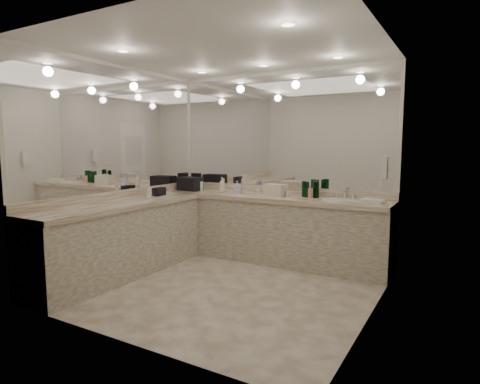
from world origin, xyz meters
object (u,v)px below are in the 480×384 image
Objects in this scene: soap_bottle_a at (222,185)px; soap_bottle_c at (275,189)px; hand_towel at (373,201)px; black_toiletry_bag at (190,184)px; wall_phone at (385,167)px; sink at (340,201)px; soap_bottle_b at (237,187)px; cream_cosmetic_case at (275,190)px.

soap_bottle_a reaches higher than soap_bottle_c.
soap_bottle_a is 1.22× the size of soap_bottle_c.
black_toiletry_bag is at bearing -179.63° from hand_towel.
wall_phone reaches higher than soap_bottle_a.
black_toiletry_bag is 2.68m from hand_towel.
sink is 1.72m from soap_bottle_a.
soap_bottle_a is at bearing 168.53° from wall_phone.
wall_phone is 1.08× the size of soap_bottle_a.
hand_towel reaches higher than sink.
wall_phone is 1.30× the size of soap_bottle_b.
soap_bottle_c is (-1.50, 0.50, -0.36)m from wall_phone.
sink is at bearing 1.28° from black_toiletry_bag.
soap_bottle_b is at bearing -177.49° from sink.
soap_bottle_c is at bearing -179.95° from sink.
black_toiletry_bag reaches higher than soap_bottle_b.
hand_towel is 1.85m from soap_bottle_b.
cream_cosmetic_case is 1.56× the size of soap_bottle_b.
soap_bottle_a reaches higher than hand_towel.
wall_phone is 0.94× the size of hand_towel.
soap_bottle_b is 1.02× the size of soap_bottle_c.
sink is 0.91m from wall_phone.
sink is at bearing 0.05° from soap_bottle_c.
black_toiletry_bag is 1.38× the size of hand_towel.
wall_phone is 2.13m from soap_bottle_b.
soap_bottle_a is (-1.72, -0.03, 0.12)m from sink.
soap_bottle_c reaches higher than hand_towel.
black_toiletry_bag is 0.83m from soap_bottle_b.
soap_bottle_a is 0.28m from soap_bottle_b.
soap_bottle_c is at bearing -132.13° from cream_cosmetic_case.
hand_towel is 1.15× the size of soap_bottle_a.
hand_towel is at bearing 0.93° from soap_bottle_b.
soap_bottle_b is (-0.56, -0.07, 0.01)m from cream_cosmetic_case.
wall_phone reaches higher than soap_bottle_c.
cream_cosmetic_case is 0.84m from soap_bottle_a.
black_toiletry_bag is at bearing -178.72° from sink.
soap_bottle_a is (-2.12, 0.01, 0.09)m from hand_towel.
sink is at bearing 8.68° from cream_cosmetic_case.
wall_phone is 0.68× the size of black_toiletry_bag.
sink is 2.28m from black_toiletry_bag.
soap_bottle_b is (-1.85, -0.03, 0.07)m from hand_towel.
sink is 0.89m from cream_cosmetic_case.
wall_phone reaches higher than soap_bottle_b.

